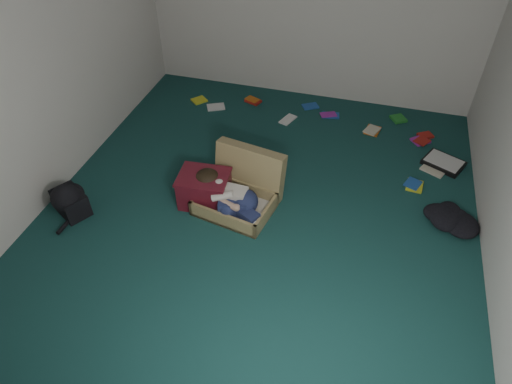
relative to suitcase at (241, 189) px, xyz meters
The scene contains 10 objects.
floor 0.26m from the suitcase, 15.03° to the right, with size 4.50×4.50×0.00m, color #16413F.
wall_front 2.58m from the suitcase, 84.86° to the right, with size 4.50×4.50×0.00m, color silver.
wall_left 2.13m from the suitcase, behind, with size 4.50×4.50×0.00m, color silver.
suitcase is the anchor object (origin of this frame).
person 0.19m from the suitcase, 115.90° to the right, with size 0.73×0.46×0.32m.
maroon_bin 0.35m from the suitcase, 163.24° to the right, with size 0.50×0.41×0.33m.
backpack 1.60m from the suitcase, 158.94° to the right, with size 0.42×0.33×0.25m, color black, non-canonical shape.
clothing_pile 1.92m from the suitcase, ahead, with size 0.41×0.34×0.13m, color black, non-canonical shape.
paper_tray 2.22m from the suitcase, 30.73° to the left, with size 0.48×0.44×0.06m.
book_scatter 1.68m from the suitcase, 66.34° to the left, with size 3.06×1.44×0.02m.
Camera 1 is at (0.82, -3.02, 3.05)m, focal length 32.00 mm.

